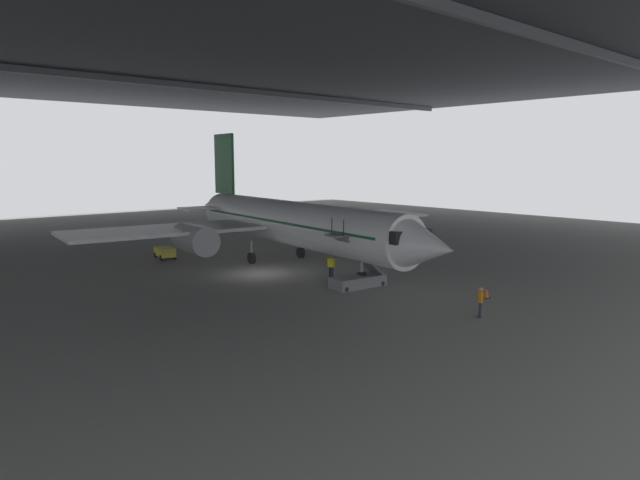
% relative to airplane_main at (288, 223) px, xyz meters
% --- Properties ---
extents(ground_plane, '(110.00, 110.00, 0.00)m').
position_rel_airplane_main_xyz_m(ground_plane, '(-3.80, -1.57, -3.25)').
color(ground_plane, gray).
extents(hangar_structure, '(121.00, 99.00, 18.54)m').
position_rel_airplane_main_xyz_m(hangar_structure, '(-3.86, 12.18, 14.65)').
color(hangar_structure, '#4C4F54').
rests_on(hangar_structure, ground_plane).
extents(airplane_main, '(31.77, 32.75, 10.41)m').
position_rel_airplane_main_xyz_m(airplane_main, '(0.00, 0.00, 0.00)').
color(airplane_main, white).
rests_on(airplane_main, ground_plane).
extents(boarding_stairs, '(4.11, 1.88, 4.44)m').
position_rel_airplane_main_xyz_m(boarding_stairs, '(-1.47, -9.02, -2.54)').
color(boarding_stairs, slate).
rests_on(boarding_stairs, ground_plane).
extents(crew_worker_near_nose, '(0.46, 0.39, 1.59)m').
position_rel_airplane_main_xyz_m(crew_worker_near_nose, '(-1.59, -18.07, -2.35)').
color(crew_worker_near_nose, '#232838').
rests_on(crew_worker_near_nose, ground_plane).
extents(crew_worker_by_stairs, '(0.34, 0.52, 1.66)m').
position_rel_airplane_main_xyz_m(crew_worker_by_stairs, '(-1.17, -6.20, -2.31)').
color(crew_worker_by_stairs, '#232838').
rests_on(crew_worker_by_stairs, ground_plane).
extents(traffic_cone_orange, '(0.36, 0.36, 0.60)m').
position_rel_airplane_main_xyz_m(traffic_cone_orange, '(2.21, -16.05, -2.96)').
color(traffic_cone_orange, black).
rests_on(traffic_cone_orange, ground_plane).
extents(baggage_tug, '(1.57, 2.35, 0.90)m').
position_rel_airplane_main_xyz_m(baggage_tug, '(-6.11, 8.72, -2.73)').
color(baggage_tug, yellow).
rests_on(baggage_tug, ground_plane).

